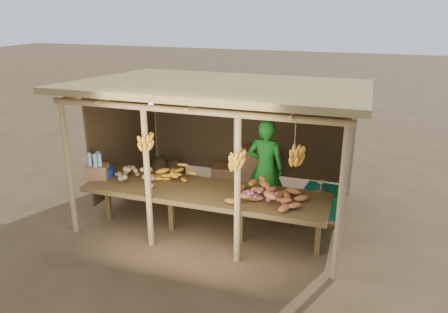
% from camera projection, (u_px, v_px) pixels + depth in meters
% --- Properties ---
extents(ground, '(60.00, 60.00, 0.00)m').
position_uv_depth(ground, '(224.00, 211.00, 7.99)').
color(ground, brown).
rests_on(ground, ground).
extents(stall_structure, '(4.70, 3.50, 2.43)m').
position_uv_depth(stall_structure, '(226.00, 110.00, 7.28)').
color(stall_structure, tan).
rests_on(stall_structure, ground).
extents(counter, '(3.90, 1.05, 0.80)m').
position_uv_depth(counter, '(205.00, 194.00, 6.90)').
color(counter, brown).
rests_on(counter, ground).
extents(potato_heap, '(0.91, 0.58, 0.36)m').
position_uv_depth(potato_heap, '(137.00, 171.00, 7.19)').
color(potato_heap, '#AB8058').
rests_on(potato_heap, counter).
extents(sweet_potato_heap, '(1.20, 0.94, 0.36)m').
position_uv_depth(sweet_potato_heap, '(269.00, 190.00, 6.45)').
color(sweet_potato_heap, '#B05E2D').
rests_on(sweet_potato_heap, counter).
extents(onion_heap, '(0.77, 0.53, 0.35)m').
position_uv_depth(onion_heap, '(264.00, 190.00, 6.44)').
color(onion_heap, '#C45F77').
rests_on(onion_heap, counter).
extents(banana_pile, '(0.73, 0.57, 0.35)m').
position_uv_depth(banana_pile, '(176.00, 169.00, 7.28)').
color(banana_pile, gold).
rests_on(banana_pile, counter).
extents(tomato_basin, '(0.41, 0.41, 0.21)m').
position_uv_depth(tomato_basin, '(102.00, 170.00, 7.47)').
color(tomato_basin, navy).
rests_on(tomato_basin, counter).
extents(bottle_box, '(0.43, 0.38, 0.45)m').
position_uv_depth(bottle_box, '(97.00, 168.00, 7.32)').
color(bottle_box, '#8A5F3E').
rests_on(bottle_box, counter).
extents(vendor, '(0.65, 0.44, 1.76)m').
position_uv_depth(vendor, '(265.00, 168.00, 7.57)').
color(vendor, '#1B7D22').
rests_on(vendor, ground).
extents(tarp_crate, '(0.69, 0.62, 0.76)m').
position_uv_depth(tarp_crate, '(323.00, 203.00, 7.56)').
color(tarp_crate, brown).
rests_on(tarp_crate, ground).
extents(carton_stack, '(1.22, 0.53, 0.87)m').
position_uv_depth(carton_stack, '(245.00, 172.00, 8.80)').
color(carton_stack, '#8A5F3E').
rests_on(carton_stack, ground).
extents(burlap_sacks, '(0.80, 0.42, 0.57)m').
position_uv_depth(burlap_sacks, '(168.00, 169.00, 9.34)').
color(burlap_sacks, '#4C3B23').
rests_on(burlap_sacks, ground).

